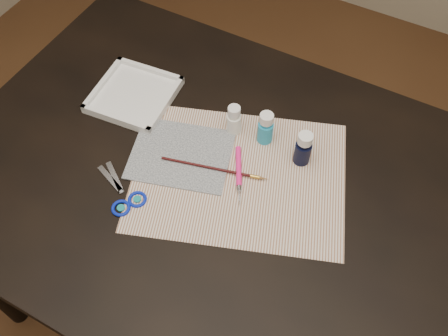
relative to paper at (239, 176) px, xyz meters
The scene contains 11 objects.
ground 0.76m from the paper, 131.72° to the right, with size 3.50×3.50×0.02m, color #422614.
table 0.38m from the paper, 131.72° to the right, with size 1.30×0.90×0.75m, color black.
paper is the anchor object (origin of this frame).
canvas 0.15m from the paper, behind, with size 0.23×0.19×0.00m, color black.
paint_bottle_white 0.14m from the paper, 122.95° to the left, with size 0.03×0.03×0.08m, color white.
paint_bottle_cyan 0.13m from the paper, 87.30° to the left, with size 0.04×0.04×0.09m, color #2297C2.
paint_bottle_navy 0.16m from the paper, 44.90° to the left, with size 0.04×0.04×0.09m, color black.
paintbrush 0.06m from the paper, 165.84° to the right, with size 0.25×0.01×0.01m, color black, non-canonical shape.
craft_knife 0.01m from the paper, 67.27° to the right, with size 0.16×0.01×0.01m, color #FF1F86, non-canonical shape.
scissors 0.28m from the paper, 144.08° to the right, with size 0.17×0.08×0.01m, color silver, non-canonical shape.
palette_tray 0.36m from the paper, 165.89° to the left, with size 0.19×0.19×0.02m, color white.
Camera 1 is at (0.29, -0.55, 1.70)m, focal length 40.00 mm.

